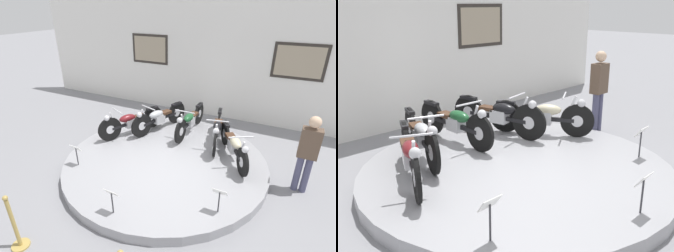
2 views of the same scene
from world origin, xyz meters
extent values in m
plane|color=gray|center=(0.00, 0.00, 0.00)|extent=(60.00, 60.00, 0.00)
cylinder|color=#99999E|center=(0.00, 0.00, 0.11)|extent=(4.72, 4.72, 0.21)
cube|color=white|center=(0.00, 3.58, 1.88)|extent=(14.00, 0.20, 3.76)
cube|color=#2D2823|center=(-2.40, 3.47, 2.07)|extent=(1.40, 0.02, 1.00)
cube|color=tan|center=(-2.40, 3.46, 2.07)|extent=(1.24, 0.02, 0.84)
cube|color=#2D2823|center=(2.40, 3.47, 2.07)|extent=(1.40, 0.02, 1.00)
cube|color=tan|center=(2.40, 3.46, 2.07)|extent=(1.24, 0.02, 0.84)
cylinder|color=black|center=(-1.70, 0.11, 0.54)|extent=(0.33, 0.61, 0.65)
cylinder|color=silver|center=(-1.70, 0.11, 0.54)|extent=(0.16, 0.23, 0.23)
cylinder|color=black|center=(-1.11, 1.32, 0.54)|extent=(0.33, 0.61, 0.65)
cylinder|color=silver|center=(-1.11, 1.32, 0.54)|extent=(0.16, 0.23, 0.23)
cube|color=black|center=(-1.41, 0.72, 0.54)|extent=(0.61, 1.15, 0.07)
cube|color=silver|center=(-1.42, 0.68, 0.56)|extent=(0.32, 0.38, 0.24)
ellipsoid|color=maroon|center=(-1.47, 0.59, 0.72)|extent=(0.41, 0.53, 0.20)
cube|color=#472D1E|center=(-1.31, 0.91, 0.68)|extent=(0.32, 0.38, 0.07)
cube|color=black|center=(-1.11, 1.32, 0.82)|extent=(0.25, 0.37, 0.06)
cylinder|color=silver|center=(-1.64, 0.24, 0.74)|extent=(0.15, 0.24, 0.54)
cylinder|color=silver|center=(-1.59, 0.34, 1.00)|extent=(0.50, 0.26, 0.03)
sphere|color=silver|center=(-1.73, 0.06, 0.88)|extent=(0.15, 0.15, 0.15)
cylinder|color=black|center=(-1.07, 0.67, 0.54)|extent=(0.27, 0.64, 0.66)
cylinder|color=silver|center=(-1.07, 0.67, 0.54)|extent=(0.14, 0.24, 0.23)
cylinder|color=black|center=(-0.63, 1.94, 0.54)|extent=(0.27, 0.64, 0.66)
cylinder|color=silver|center=(-0.63, 1.94, 0.54)|extent=(0.14, 0.24, 0.23)
cube|color=black|center=(-0.85, 1.30, 0.54)|extent=(0.48, 1.20, 0.07)
cube|color=silver|center=(-0.86, 1.27, 0.56)|extent=(0.29, 0.37, 0.24)
ellipsoid|color=#B2B5BA|center=(-0.89, 1.17, 0.72)|extent=(0.37, 0.53, 0.20)
cube|color=#472D1E|center=(-0.78, 1.51, 0.68)|extent=(0.29, 0.37, 0.07)
cube|color=black|center=(-0.63, 1.94, 0.82)|extent=(0.21, 0.37, 0.06)
cylinder|color=silver|center=(-1.02, 0.81, 0.74)|extent=(0.12, 0.25, 0.54)
cylinder|color=silver|center=(-0.99, 0.91, 1.00)|extent=(0.52, 0.21, 0.03)
sphere|color=silver|center=(-1.09, 0.61, 0.88)|extent=(0.15, 0.15, 0.15)
cylinder|color=black|center=(0.00, 0.85, 0.53)|extent=(0.06, 0.64, 0.64)
cylinder|color=silver|center=(0.00, 0.85, 0.53)|extent=(0.07, 0.23, 0.22)
cylinder|color=black|center=(0.00, 2.20, 0.53)|extent=(0.06, 0.64, 0.64)
cylinder|color=silver|center=(0.00, 2.20, 0.53)|extent=(0.07, 0.23, 0.22)
cube|color=black|center=(0.00, 1.52, 0.53)|extent=(0.08, 1.24, 0.07)
cube|color=silver|center=(0.00, 1.48, 0.55)|extent=(0.20, 0.32, 0.24)
ellipsoid|color=#1E562D|center=(0.00, 1.38, 0.71)|extent=(0.22, 0.48, 0.20)
cube|color=#472D1E|center=(0.00, 1.74, 0.67)|extent=(0.20, 0.32, 0.07)
cube|color=black|center=(0.00, 2.20, 0.81)|extent=(0.10, 0.36, 0.06)
cylinder|color=silver|center=(0.00, 1.00, 0.73)|extent=(0.05, 0.25, 0.54)
cylinder|color=silver|center=(0.00, 1.11, 0.99)|extent=(0.54, 0.03, 0.03)
sphere|color=silver|center=(0.00, 0.79, 0.87)|extent=(0.15, 0.15, 0.15)
cylinder|color=black|center=(1.00, 0.64, 0.55)|extent=(0.20, 0.66, 0.67)
cylinder|color=silver|center=(1.00, 0.64, 0.55)|extent=(0.11, 0.24, 0.23)
cylinder|color=black|center=(0.70, 1.96, 0.55)|extent=(0.20, 0.66, 0.67)
cylinder|color=silver|center=(0.70, 1.96, 0.55)|extent=(0.11, 0.24, 0.23)
cube|color=black|center=(0.85, 1.30, 0.55)|extent=(0.34, 1.23, 0.07)
cube|color=silver|center=(0.86, 1.26, 0.57)|extent=(0.27, 0.36, 0.24)
ellipsoid|color=black|center=(0.88, 1.17, 0.73)|extent=(0.32, 0.52, 0.20)
cube|color=#472D1E|center=(0.80, 1.52, 0.69)|extent=(0.27, 0.36, 0.07)
cube|color=black|center=(0.70, 1.96, 0.83)|extent=(0.18, 0.37, 0.06)
cylinder|color=silver|center=(0.96, 0.79, 0.75)|extent=(0.10, 0.25, 0.54)
cylinder|color=silver|center=(0.94, 0.89, 1.01)|extent=(0.53, 0.15, 0.03)
sphere|color=silver|center=(1.01, 0.59, 0.89)|extent=(0.15, 0.15, 0.15)
cylinder|color=black|center=(1.75, 0.14, 0.52)|extent=(0.37, 0.56, 0.62)
cylinder|color=silver|center=(1.75, 0.14, 0.52)|extent=(0.17, 0.22, 0.22)
cylinder|color=black|center=(1.06, 1.29, 0.52)|extent=(0.37, 0.56, 0.62)
cylinder|color=silver|center=(1.06, 1.29, 0.52)|extent=(0.17, 0.22, 0.22)
cube|color=black|center=(1.41, 0.72, 0.52)|extent=(0.70, 1.10, 0.07)
cube|color=silver|center=(1.43, 0.68, 0.54)|extent=(0.34, 0.38, 0.24)
ellipsoid|color=beige|center=(1.48, 0.60, 0.70)|extent=(0.44, 0.52, 0.20)
cube|color=#472D1E|center=(1.29, 0.90, 0.66)|extent=(0.34, 0.38, 0.07)
cube|color=black|center=(1.06, 1.29, 0.79)|extent=(0.27, 0.36, 0.06)
cylinder|color=silver|center=(1.68, 0.27, 0.72)|extent=(0.17, 0.24, 0.54)
cylinder|color=silver|center=(1.62, 0.36, 0.98)|extent=(0.48, 0.31, 0.03)
sphere|color=silver|center=(1.78, 0.09, 0.86)|extent=(0.15, 0.15, 0.15)
cylinder|color=#333338|center=(-1.64, -1.16, 0.42)|extent=(0.02, 0.02, 0.42)
cube|color=white|center=(-1.64, -1.16, 0.65)|extent=(0.26, 0.11, 0.15)
cylinder|color=#333338|center=(0.00, -2.01, 0.42)|extent=(0.02, 0.02, 0.42)
cube|color=white|center=(0.00, -2.01, 0.65)|extent=(0.26, 0.11, 0.15)
cylinder|color=#333338|center=(1.64, -1.16, 0.42)|extent=(0.02, 0.02, 0.42)
cube|color=white|center=(1.64, -1.16, 0.65)|extent=(0.26, 0.11, 0.15)
cylinder|color=#4C4C6B|center=(2.82, 0.43, 0.41)|extent=(0.13, 0.13, 0.82)
cylinder|color=#4C4C6B|center=(2.98, 0.43, 0.41)|extent=(0.13, 0.13, 0.82)
cube|color=brown|center=(2.90, 0.43, 1.12)|extent=(0.36, 0.22, 0.61)
sphere|color=beige|center=(2.90, 0.43, 1.57)|extent=(0.22, 0.22, 0.22)
cylinder|color=tan|center=(-1.03, -3.12, 0.01)|extent=(0.28, 0.28, 0.03)
cylinder|color=tan|center=(-1.03, -3.12, 0.47)|extent=(0.06, 0.06, 0.95)
sphere|color=tan|center=(-1.03, -3.12, 0.98)|extent=(0.08, 0.08, 0.08)
camera|label=1|loc=(2.45, -4.72, 3.58)|focal=28.00mm
camera|label=2|loc=(-4.06, -3.79, 2.60)|focal=42.00mm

